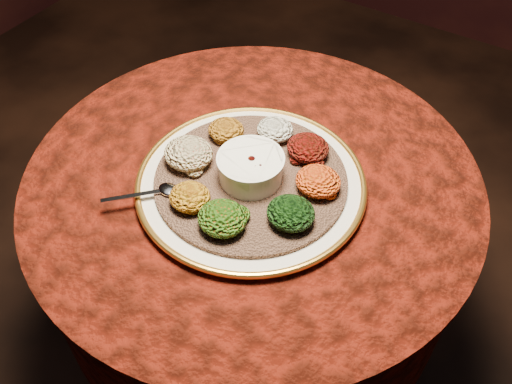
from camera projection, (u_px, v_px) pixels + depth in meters
The scene contains 13 objects.
table at pixel (253, 229), 1.32m from camera, with size 0.96×0.96×0.73m.
platter at pixel (251, 183), 1.16m from camera, with size 0.56×0.56×0.02m.
injera at pixel (251, 179), 1.15m from camera, with size 0.39×0.39×0.01m, color brown.
stew_bowl at pixel (251, 166), 1.12m from camera, with size 0.13×0.13×0.06m.
spoon at pixel (163, 190), 1.12m from camera, with size 0.12×0.11×0.01m.
portion_ayib at pixel (275, 130), 1.22m from camera, with size 0.08×0.08×0.04m, color silver.
portion_kitfo at pixel (308, 148), 1.18m from camera, with size 0.09×0.08×0.04m, color black.
portion_tikil at pixel (318, 181), 1.11m from camera, with size 0.09×0.09×0.04m, color #AC6D0E.
portion_gomen at pixel (291, 213), 1.05m from camera, with size 0.09×0.09×0.04m, color black.
portion_mixveg at pixel (222, 218), 1.05m from camera, with size 0.09×0.09×0.04m, color #AC360B.
portion_kik at pixel (190, 197), 1.09m from camera, with size 0.08×0.08×0.04m, color #B4780F.
portion_timatim at pixel (188, 153), 1.16m from camera, with size 0.10×0.10×0.05m, color maroon.
portion_shiro at pixel (226, 130), 1.22m from camera, with size 0.08×0.07×0.04m, color #965B12.
Camera 1 is at (0.45, -0.70, 1.59)m, focal length 40.00 mm.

